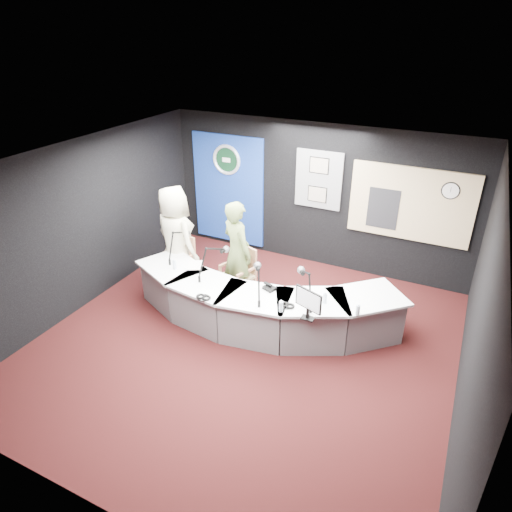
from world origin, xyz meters
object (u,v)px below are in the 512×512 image
at_px(broadcast_desk, 258,305).
at_px(armchair_left, 178,263).
at_px(person_woman, 237,252).
at_px(person_man, 176,238).
at_px(armchair_right, 238,274).

bearing_deg(broadcast_desk, armchair_left, 165.62).
bearing_deg(person_woman, person_man, 31.75).
distance_m(armchair_right, person_man, 1.29).
bearing_deg(armchair_left, person_man, 0.00).
xyz_separation_m(broadcast_desk, person_woman, (-0.65, 0.55, 0.54)).
bearing_deg(person_man, armchair_left, -0.00).
height_order(person_man, person_woman, person_man).
bearing_deg(armchair_left, armchair_right, 18.31).
bearing_deg(person_man, armchair_right, -156.84).
bearing_deg(broadcast_desk, armchair_right, 139.84).
height_order(broadcast_desk, armchair_right, armchair_right).
bearing_deg(person_woman, armchair_right, -0.00).
relative_size(armchair_right, person_woman, 0.53).
bearing_deg(broadcast_desk, person_woman, 139.84).
distance_m(armchair_left, person_man, 0.50).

